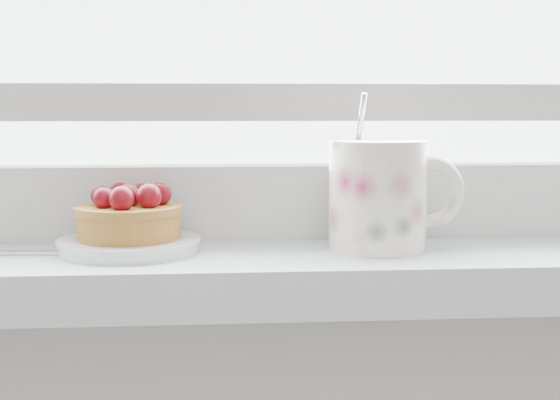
{
  "coord_description": "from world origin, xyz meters",
  "views": [
    {
      "loc": [
        -0.02,
        1.22,
        1.07
      ],
      "look_at": [
        0.04,
        1.88,
        0.99
      ],
      "focal_mm": 50.0,
      "sensor_mm": 36.0,
      "label": 1
    }
  ],
  "objects": [
    {
      "name": "floral_mug",
      "position": [
        0.13,
        1.89,
        0.99
      ],
      "size": [
        0.13,
        0.09,
        0.14
      ],
      "color": "white",
      "rests_on": "windowsill"
    },
    {
      "name": "fork",
      "position": [
        -0.16,
        1.89,
        0.94
      ],
      "size": [
        0.18,
        0.03,
        0.0
      ],
      "color": "silver",
      "rests_on": "windowsill"
    },
    {
      "name": "raspberry_tart",
      "position": [
        -0.09,
        1.89,
        0.97
      ],
      "size": [
        0.09,
        0.09,
        0.05
      ],
      "color": "brown",
      "rests_on": "saucer"
    },
    {
      "name": "saucer",
      "position": [
        -0.09,
        1.89,
        0.95
      ],
      "size": [
        0.12,
        0.12,
        0.01
      ],
      "primitive_type": "cylinder",
      "color": "silver",
      "rests_on": "windowsill"
    }
  ]
}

